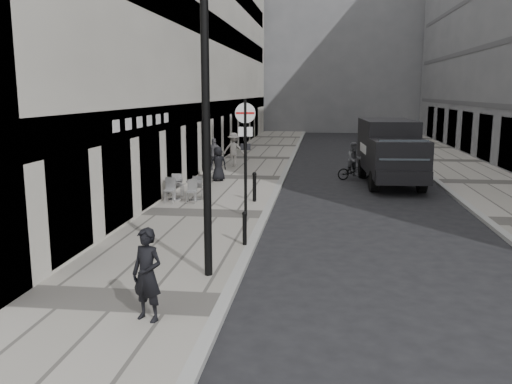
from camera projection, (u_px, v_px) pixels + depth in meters
sidewalk at (240, 178)px, 25.36m from camera, size 4.00×60.00×0.12m
far_sidewalk at (484, 183)px, 24.04m from camera, size 4.00×60.00×0.12m
building_left at (186, 3)px, 30.54m from camera, size 4.00×45.00×18.00m
building_far at (322, 28)px, 60.03m from camera, size 24.00×16.00×22.00m
walking_man at (147, 275)px, 9.35m from camera, size 0.70×0.58×1.65m
sign_post at (245, 142)px, 17.04m from camera, size 0.64×0.13×3.70m
lamppost at (206, 103)px, 11.15m from camera, size 0.30×0.30×6.67m
bollard_near at (245, 229)px, 14.06m from camera, size 0.11×0.11×0.83m
bollard_far at (254, 188)px, 19.63m from camera, size 0.13×0.13×1.01m
panel_van at (390, 149)px, 23.91m from camera, size 2.53×6.08×2.81m
cyclist at (354, 165)px, 25.23m from camera, size 1.73×1.15×1.76m
pedestrian_a at (214, 154)px, 27.38m from camera, size 1.02×0.57×1.64m
pedestrian_b at (234, 150)px, 28.86m from camera, size 1.16×0.68×1.79m
pedestrian_c at (218, 164)px, 24.12m from camera, size 0.89×0.77×1.54m
cafe_table_near at (174, 187)px, 19.99m from camera, size 0.70×1.58×0.90m
cafe_table_mid at (174, 188)px, 20.02m from camera, size 0.63×1.42×0.81m
cafe_table_far at (195, 189)px, 19.87m from camera, size 0.64×1.45×0.83m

